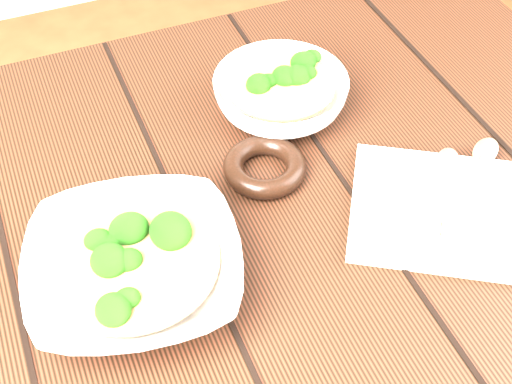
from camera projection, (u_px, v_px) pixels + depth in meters
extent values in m
cube|color=#3B1B10|center=(207.00, 237.00, 0.84)|extent=(1.20, 0.80, 0.04)
cube|color=#3B1B10|center=(407.00, 157.00, 1.47)|extent=(0.07, 0.07, 0.71)
imported|color=white|center=(135.00, 270.00, 0.75)|extent=(0.27, 0.27, 0.06)
cylinder|color=#936942|center=(133.00, 260.00, 0.73)|extent=(0.18, 0.18, 0.00)
ellipsoid|color=#2A7F1C|center=(150.00, 245.00, 0.74)|extent=(0.04, 0.03, 0.03)
ellipsoid|color=#2A7F1C|center=(123.00, 230.00, 0.75)|extent=(0.04, 0.03, 0.03)
ellipsoid|color=#2A7F1C|center=(80.00, 259.00, 0.73)|extent=(0.04, 0.03, 0.03)
ellipsoid|color=#2A7F1C|center=(122.00, 277.00, 0.71)|extent=(0.04, 0.03, 0.03)
ellipsoid|color=#2A7F1C|center=(165.00, 274.00, 0.71)|extent=(0.04, 0.03, 0.03)
imported|color=white|center=(281.00, 96.00, 0.94)|extent=(0.18, 0.18, 0.06)
cylinder|color=#936942|center=(281.00, 85.00, 0.93)|extent=(0.14, 0.14, 0.00)
ellipsoid|color=#2A7F1C|center=(291.00, 77.00, 0.93)|extent=(0.03, 0.03, 0.02)
ellipsoid|color=#2A7F1C|center=(272.00, 69.00, 0.94)|extent=(0.03, 0.03, 0.02)
ellipsoid|color=#2A7F1C|center=(249.00, 83.00, 0.92)|extent=(0.03, 0.03, 0.02)
ellipsoid|color=#2A7F1C|center=(277.00, 92.00, 0.91)|extent=(0.03, 0.03, 0.02)
ellipsoid|color=#2A7F1C|center=(303.00, 91.00, 0.91)|extent=(0.03, 0.03, 0.02)
torus|color=black|center=(265.00, 167.00, 0.87)|extent=(0.14, 0.14, 0.03)
cube|color=#BBB19B|center=(447.00, 211.00, 0.83)|extent=(0.28, 0.27, 0.01)
cylinder|color=#B7B3A2|center=(440.00, 212.00, 0.82)|extent=(0.09, 0.11, 0.01)
ellipsoid|color=#B7B3A2|center=(448.00, 162.00, 0.87)|extent=(0.06, 0.06, 0.01)
cylinder|color=#B7B3A2|center=(462.00, 194.00, 0.84)|extent=(0.12, 0.09, 0.01)
ellipsoid|color=#B7B3A2|center=(486.00, 151.00, 0.89)|extent=(0.06, 0.06, 0.01)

